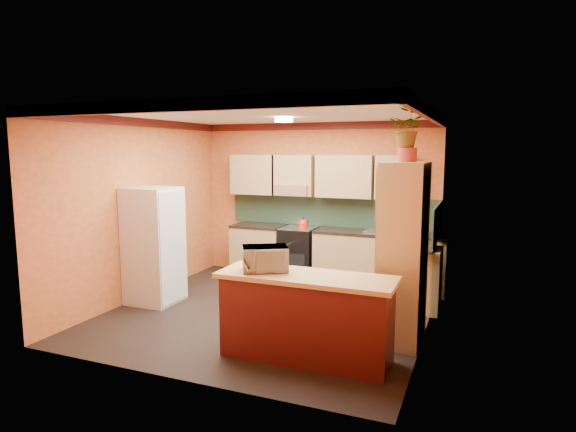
# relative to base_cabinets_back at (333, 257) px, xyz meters

# --- Properties ---
(room_shell) EXTENTS (4.24, 4.24, 2.72)m
(room_shell) POSITION_rel_base_cabinets_back_xyz_m (-0.38, -1.52, 1.65)
(room_shell) COLOR black
(room_shell) RESTS_ON ground
(base_cabinets_back) EXTENTS (3.65, 0.60, 0.88)m
(base_cabinets_back) POSITION_rel_base_cabinets_back_xyz_m (0.00, 0.00, 0.00)
(base_cabinets_back) COLOR tan
(base_cabinets_back) RESTS_ON ground
(countertop_back) EXTENTS (3.65, 0.62, 0.04)m
(countertop_back) POSITION_rel_base_cabinets_back_xyz_m (0.00, -0.00, 0.46)
(countertop_back) COLOR black
(countertop_back) RESTS_ON base_cabinets_back
(stove) EXTENTS (0.58, 0.58, 0.91)m
(stove) POSITION_rel_base_cabinets_back_xyz_m (-0.62, -0.00, 0.02)
(stove) COLOR black
(stove) RESTS_ON ground
(kettle) EXTENTS (0.20, 0.20, 0.18)m
(kettle) POSITION_rel_base_cabinets_back_xyz_m (-0.52, -0.05, 0.56)
(kettle) COLOR red
(kettle) RESTS_ON stove
(sink) EXTENTS (0.48, 0.40, 0.03)m
(sink) POSITION_rel_base_cabinets_back_xyz_m (0.78, 0.00, 0.50)
(sink) COLOR silver
(sink) RESTS_ON countertop_back
(base_cabinets_right) EXTENTS (0.60, 0.80, 0.88)m
(base_cabinets_right) POSITION_rel_base_cabinets_back_xyz_m (1.40, -0.85, 0.00)
(base_cabinets_right) COLOR tan
(base_cabinets_right) RESTS_ON ground
(countertop_right) EXTENTS (0.62, 0.80, 0.04)m
(countertop_right) POSITION_rel_base_cabinets_back_xyz_m (1.40, -0.85, 0.46)
(countertop_right) COLOR black
(countertop_right) RESTS_ON base_cabinets_right
(fridge) EXTENTS (0.68, 0.66, 1.70)m
(fridge) POSITION_rel_base_cabinets_back_xyz_m (-2.15, -1.96, 0.41)
(fridge) COLOR silver
(fridge) RESTS_ON ground
(pantry) EXTENTS (0.48, 0.90, 2.10)m
(pantry) POSITION_rel_base_cabinets_back_xyz_m (1.45, -2.02, 0.61)
(pantry) COLOR tan
(pantry) RESTS_ON ground
(fern_pot) EXTENTS (0.22, 0.22, 0.16)m
(fern_pot) POSITION_rel_base_cabinets_back_xyz_m (1.45, -1.97, 1.74)
(fern_pot) COLOR #A83628
(fern_pot) RESTS_ON pantry
(fern) EXTENTS (0.46, 0.42, 0.44)m
(fern) POSITION_rel_base_cabinets_back_xyz_m (1.45, -1.97, 2.04)
(fern) COLOR tan
(fern) RESTS_ON fern_pot
(breakfast_bar) EXTENTS (1.80, 0.55, 0.88)m
(breakfast_bar) POSITION_rel_base_cabinets_back_xyz_m (0.59, -2.98, 0.00)
(breakfast_bar) COLOR #4B1112
(breakfast_bar) RESTS_ON ground
(bar_top) EXTENTS (1.90, 0.65, 0.05)m
(bar_top) POSITION_rel_base_cabinets_back_xyz_m (0.59, -2.98, 0.47)
(bar_top) COLOR tan
(bar_top) RESTS_ON breakfast_bar
(microwave) EXTENTS (0.58, 0.52, 0.27)m
(microwave) POSITION_rel_base_cabinets_back_xyz_m (0.11, -2.98, 0.62)
(microwave) COLOR silver
(microwave) RESTS_ON bar_top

